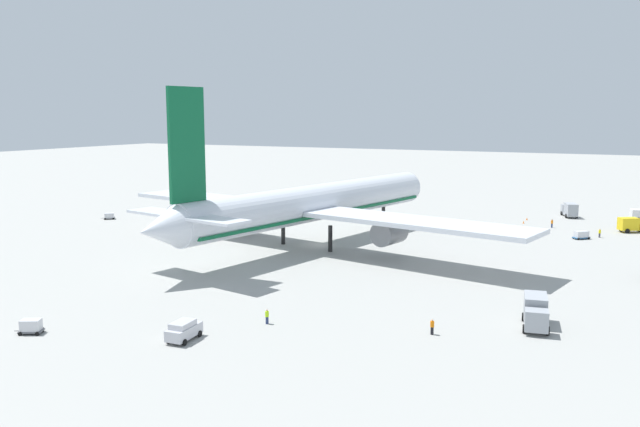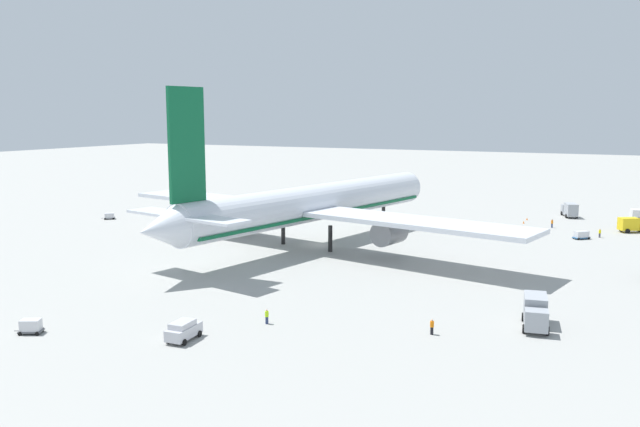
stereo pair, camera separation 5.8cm
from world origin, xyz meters
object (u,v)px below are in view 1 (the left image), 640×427
service_van (184,330)px  baggage_cart_1 (31,326)px  traffic_cone_3 (527,219)px  baggage_cart_0 (109,216)px  ground_worker_3 (552,223)px  service_truck_1 (570,210)px  ground_worker_2 (267,316)px  traffic_cone_1 (525,228)px  service_truck_2 (632,224)px  ground_worker_0 (600,233)px  traffic_cone_2 (246,206)px  traffic_cone_0 (237,205)px  ground_worker_4 (432,327)px  baggage_cart_2 (581,235)px  airliner (312,204)px  traffic_cone_4 (524,222)px  service_truck_0 (536,311)px

service_van → baggage_cart_1: bearing=109.5°
baggage_cart_1 → traffic_cone_3: size_ratio=5.24×
baggage_cart_0 → ground_worker_3: 91.63m
service_truck_1 → service_van: (-100.67, 25.87, -0.61)m
ground_worker_2 → traffic_cone_1: bearing=-11.8°
service_truck_2 → ground_worker_0: size_ratio=3.54×
service_truck_1 → traffic_cone_2: 74.10m
traffic_cone_0 → ground_worker_2: bearing=-144.3°
service_truck_1 → ground_worker_0: (-23.22, -7.47, -0.83)m
baggage_cart_0 → traffic_cone_0: (28.68, -13.43, -0.44)m
ground_worker_2 → ground_worker_4: size_ratio=0.99×
baggage_cart_2 → baggage_cart_0: bearing=102.8°
airliner → service_van: 48.46m
traffic_cone_4 → service_truck_0: bearing=-169.8°
service_truck_0 → traffic_cone_3: size_ratio=12.37×
baggage_cart_2 → ground_worker_4: bearing=171.8°
service_truck_0 → traffic_cone_2: bearing=50.8°
airliner → traffic_cone_0: bearing=47.8°
ground_worker_0 → traffic_cone_0: ground_worker_0 is taller
service_truck_0 → traffic_cone_0: (62.39, 79.09, -1.43)m
airliner → baggage_cart_0: airliner is taller
traffic_cone_2 → traffic_cone_0: bearing=88.6°
airliner → ground_worker_4: bearing=-137.7°
ground_worker_2 → traffic_cone_3: (84.05, -13.52, -0.53)m
baggage_cart_0 → ground_worker_0: (23.98, -95.31, 0.09)m
baggage_cart_0 → traffic_cone_2: baggage_cart_0 is taller
airliner → service_truck_1: airliner is taller
baggage_cart_1 → traffic_cone_3: (97.47, -33.47, -0.53)m
baggage_cart_2 → traffic_cone_2: 76.71m
baggage_cart_1 → baggage_cart_2: (79.81, -45.69, -0.01)m
baggage_cart_0 → baggage_cart_1: 75.16m
ground_worker_0 → traffic_cone_3: bearing=45.8°
traffic_cone_4 → ground_worker_3: bearing=-114.8°
airliner → service_truck_2: airliner is taller
baggage_cart_0 → ground_worker_4: bearing=-116.1°
service_truck_0 → traffic_cone_3: 73.38m
airliner → traffic_cone_4: bearing=-35.0°
service_van → baggage_cart_0: service_van is taller
baggage_cart_2 → ground_worker_0: (3.01, -2.86, 0.02)m
service_truck_1 → ground_worker_0: service_truck_1 is taller
service_truck_2 → baggage_cart_2: service_truck_2 is taller
service_truck_2 → traffic_cone_3: bearing=73.5°
service_truck_2 → baggage_cart_1: size_ratio=1.97×
service_truck_1 → traffic_cone_1: (-20.43, 6.04, -1.37)m
service_truck_0 → traffic_cone_0: service_truck_0 is taller
baggage_cart_0 → ground_worker_4: ground_worker_4 is taller
baggage_cart_2 → traffic_cone_3: bearing=34.7°
baggage_cart_2 → ground_worker_3: 11.94m
service_truck_0 → traffic_cone_4: size_ratio=12.37×
baggage_cart_1 → traffic_cone_1: 92.50m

